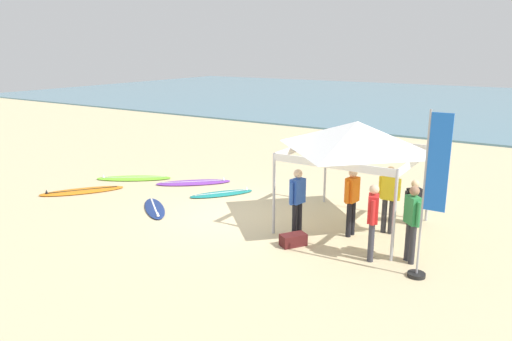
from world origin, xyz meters
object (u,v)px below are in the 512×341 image
at_px(person_yellow, 389,195).
at_px(person_black, 414,200).
at_px(surfboard_navy, 155,208).
at_px(surfboard_orange, 82,191).
at_px(person_green, 412,219).
at_px(surfboard_purple, 194,182).
at_px(surfboard_lime, 134,178).
at_px(person_orange, 352,197).
at_px(banner_flag, 429,204).
at_px(canopy_tent, 357,136).
at_px(surfboard_teal, 222,194).
at_px(person_red, 373,217).
at_px(gear_bag_near_tent, 293,240).
at_px(person_blue, 297,199).

relative_size(person_yellow, person_black, 1.43).
distance_m(surfboard_navy, surfboard_orange, 3.20).
xyz_separation_m(surfboard_navy, person_green, (7.11, 0.43, 0.95)).
bearing_deg(surfboard_purple, person_green, -16.17).
distance_m(surfboard_orange, person_green, 10.36).
distance_m(surfboard_lime, surfboard_purple, 2.26).
xyz_separation_m(surfboard_navy, person_black, (6.53, 2.81, 0.62)).
height_order(surfboard_navy, person_orange, person_orange).
bearing_deg(banner_flag, person_black, 108.79).
height_order(canopy_tent, surfboard_lime, canopy_tent).
xyz_separation_m(surfboard_teal, person_red, (5.60, -2.12, 0.95)).
bearing_deg(surfboard_lime, person_yellow, -1.16).
distance_m(surfboard_orange, surfboard_teal, 4.53).
distance_m(surfboard_teal, gear_bag_near_tent, 4.47).
xyz_separation_m(person_yellow, banner_flag, (1.39, -2.03, 0.59)).
xyz_separation_m(person_green, person_blue, (-2.71, -0.06, 0.00)).
distance_m(canopy_tent, person_blue, 2.17).
bearing_deg(person_blue, person_orange, 37.08).
bearing_deg(surfboard_purple, surfboard_teal, -18.29).
bearing_deg(person_green, person_red, -155.29).
bearing_deg(surfboard_lime, person_black, 4.74).
bearing_deg(surfboard_navy, banner_flag, -1.47).
xyz_separation_m(canopy_tent, surfboard_orange, (-8.48, -1.76, -2.35)).
relative_size(canopy_tent, surfboard_purple, 1.34).
height_order(surfboard_teal, person_black, person_black).
bearing_deg(person_blue, person_black, 48.86).
distance_m(surfboard_navy, banner_flag, 7.71).
distance_m(surfboard_lime, person_blue, 7.61).
distance_m(surfboard_navy, person_green, 7.19).
bearing_deg(person_yellow, person_red, -83.35).
distance_m(surfboard_lime, person_orange, 8.52).
xyz_separation_m(canopy_tent, surfboard_teal, (-4.52, 0.43, -2.35)).
xyz_separation_m(surfboard_lime, person_green, (10.07, -1.59, 0.95)).
relative_size(surfboard_navy, surfboard_teal, 0.93).
xyz_separation_m(canopy_tent, gear_bag_near_tent, (-0.70, -1.91, -2.25)).
relative_size(surfboard_purple, person_red, 1.36).
bearing_deg(person_red, gear_bag_near_tent, -173.00).
height_order(surfboard_navy, banner_flag, banner_flag).
bearing_deg(surfboard_teal, person_yellow, -3.93).
bearing_deg(surfboard_orange, banner_flag, -1.12).
bearing_deg(person_black, person_yellow, -110.85).
bearing_deg(person_blue, person_red, -8.09).
relative_size(person_green, person_black, 1.43).
relative_size(surfboard_lime, person_black, 2.10).
height_order(person_red, person_black, person_red).
bearing_deg(banner_flag, person_blue, 169.99).
height_order(surfboard_orange, person_green, person_green).
relative_size(surfboard_teal, banner_flag, 0.58).
bearing_deg(person_red, surfboard_teal, 159.27).
height_order(person_red, banner_flag, banner_flag).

